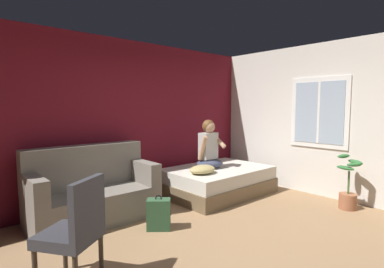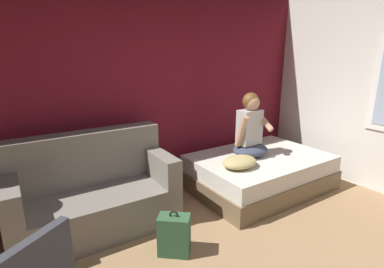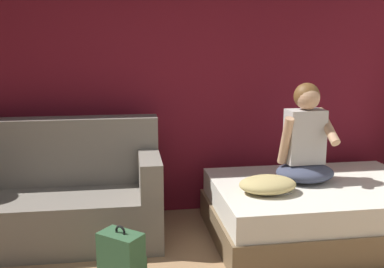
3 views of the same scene
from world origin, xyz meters
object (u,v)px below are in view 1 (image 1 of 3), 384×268
at_px(person_seated, 209,148).
at_px(potted_plant, 348,190).
at_px(backpack, 159,215).
at_px(throw_pillow, 202,169).
at_px(cell_phone, 209,173).
at_px(side_chair, 75,228).
at_px(bed, 217,181).
at_px(couch, 92,192).

bearing_deg(person_seated, potted_plant, -63.44).
xyz_separation_m(backpack, throw_pillow, (1.20, 0.43, 0.36)).
relative_size(throw_pillow, cell_phone, 3.33).
distance_m(side_chair, potted_plant, 4.00).
xyz_separation_m(bed, side_chair, (-3.00, -1.12, 0.30)).
bearing_deg(couch, potted_plant, -35.04).
bearing_deg(backpack, throw_pillow, 19.91).
xyz_separation_m(backpack, potted_plant, (2.65, -1.33, 0.11)).
bearing_deg(side_chair, person_seated, 23.17).
relative_size(throw_pillow, potted_plant, 0.56).
bearing_deg(side_chair, bed, 20.52).
bearing_deg(person_seated, throw_pillow, -147.44).
bearing_deg(side_chair, cell_phone, 19.64).
distance_m(couch, side_chair, 1.61).
height_order(backpack, potted_plant, potted_plant).
xyz_separation_m(backpack, cell_phone, (1.31, 0.39, 0.29)).
bearing_deg(bed, cell_phone, -154.25).
bearing_deg(backpack, side_chair, -157.25).
relative_size(person_seated, throw_pillow, 1.82).
bearing_deg(throw_pillow, couch, 165.41).
relative_size(person_seated, potted_plant, 1.03).
height_order(bed, potted_plant, potted_plant).
height_order(side_chair, person_seated, person_seated).
height_order(bed, person_seated, person_seated).
bearing_deg(potted_plant, side_chair, 168.40).
height_order(couch, side_chair, couch).
bearing_deg(couch, bed, -7.31).
distance_m(backpack, potted_plant, 2.97).
xyz_separation_m(person_seated, cell_phone, (-0.31, -0.32, -0.35)).
xyz_separation_m(couch, throw_pillow, (1.71, -0.44, 0.16)).
bearing_deg(couch, backpack, -59.99).
bearing_deg(bed, backpack, -161.14).
distance_m(side_chair, cell_phone, 2.74).
bearing_deg(couch, throw_pillow, -14.59).
bearing_deg(couch, cell_phone, -15.02).
relative_size(bed, backpack, 4.15).
bearing_deg(side_chair, throw_pillow, 21.38).
bearing_deg(cell_phone, person_seated, -49.38).
xyz_separation_m(couch, potted_plant, (3.15, -2.21, -0.09)).
height_order(backpack, throw_pillow, throw_pillow).
xyz_separation_m(throw_pillow, cell_phone, (0.11, -0.04, -0.07)).
distance_m(backpack, throw_pillow, 1.32).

